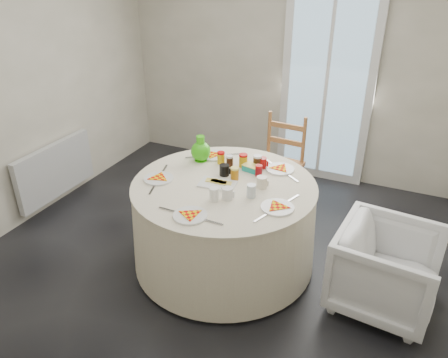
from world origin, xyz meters
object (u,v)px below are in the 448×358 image
at_px(radiator, 55,170).
at_px(armchair, 388,263).
at_px(table, 224,224).
at_px(wooden_chair, 278,166).
at_px(green_pitcher, 201,149).

relative_size(radiator, armchair, 1.39).
xyz_separation_m(table, wooden_chair, (0.12, 1.05, 0.09)).
bearing_deg(table, armchair, 0.83).
height_order(radiator, table, table).
height_order(wooden_chair, armchair, wooden_chair).
relative_size(radiator, wooden_chair, 1.03).
xyz_separation_m(table, green_pitcher, (-0.36, 0.31, 0.49)).
xyz_separation_m(radiator, table, (2.00, -0.18, -0.01)).
distance_m(radiator, table, 2.01).
bearing_deg(radiator, green_pitcher, 4.45).
relative_size(wooden_chair, green_pitcher, 4.36).
distance_m(radiator, wooden_chair, 2.29).
distance_m(table, armchair, 1.29).
bearing_deg(armchair, table, 96.59).
xyz_separation_m(radiator, armchair, (3.29, -0.16, 0.01)).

